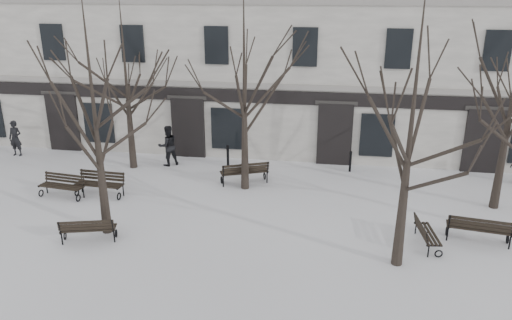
% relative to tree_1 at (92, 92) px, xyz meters
% --- Properties ---
extents(ground, '(100.00, 100.00, 0.00)m').
position_rel_tree_1_xyz_m(ground, '(4.07, 0.14, -4.85)').
color(ground, white).
rests_on(ground, ground).
extents(building, '(40.40, 10.20, 11.40)m').
position_rel_tree_1_xyz_m(building, '(4.07, 13.10, 0.66)').
color(building, silver).
rests_on(building, ground).
extents(tree_1, '(5.44, 5.44, 7.76)m').
position_rel_tree_1_xyz_m(tree_1, '(0.00, 0.00, 0.00)').
color(tree_1, black).
rests_on(tree_1, ground).
extents(tree_2, '(5.54, 5.54, 7.92)m').
position_rel_tree_1_xyz_m(tree_2, '(9.60, -0.57, 0.10)').
color(tree_2, black).
rests_on(tree_2, ground).
extents(tree_4, '(5.27, 5.27, 7.53)m').
position_rel_tree_1_xyz_m(tree_4, '(-1.56, 6.17, -0.15)').
color(tree_4, black).
rests_on(tree_4, ground).
extents(tree_5, '(5.55, 5.55, 7.93)m').
position_rel_tree_1_xyz_m(tree_5, '(3.99, 4.53, 0.11)').
color(tree_5, black).
rests_on(tree_5, ground).
extents(bench_0, '(1.88, 0.88, 0.91)m').
position_rel_tree_1_xyz_m(bench_0, '(-3.03, 2.53, -4.36)').
color(bench_0, black).
rests_on(bench_0, ground).
extents(bench_1, '(1.85, 1.06, 0.89)m').
position_rel_tree_1_xyz_m(bench_1, '(-0.28, -0.77, -4.37)').
color(bench_1, black).
rests_on(bench_1, ground).
extents(bench_2, '(2.06, 1.01, 1.00)m').
position_rel_tree_1_xyz_m(bench_2, '(12.34, 1.17, -4.31)').
color(bench_2, black).
rests_on(bench_2, ground).
extents(bench_3, '(1.97, 0.82, 0.97)m').
position_rel_tree_1_xyz_m(bench_3, '(-1.60, 2.89, -4.32)').
color(bench_3, black).
rests_on(bench_3, ground).
extents(bench_4, '(2.10, 1.44, 1.01)m').
position_rel_tree_1_xyz_m(bench_4, '(3.89, 5.00, -4.30)').
color(bench_4, black).
rests_on(bench_4, ground).
extents(bench_5, '(0.76, 1.67, 0.81)m').
position_rel_tree_1_xyz_m(bench_5, '(10.62, 0.76, -4.41)').
color(bench_5, black).
rests_on(bench_5, ground).
extents(bollard_a, '(0.14, 0.14, 1.07)m').
position_rel_tree_1_xyz_m(bollard_a, '(2.75, 6.90, -4.28)').
color(bollard_a, black).
rests_on(bollard_a, ground).
extents(bollard_b, '(0.13, 0.13, 0.98)m').
position_rel_tree_1_xyz_m(bollard_b, '(8.33, 7.18, -4.33)').
color(bollard_b, black).
rests_on(bollard_b, ground).
extents(pedestrian_a, '(0.64, 0.42, 1.76)m').
position_rel_tree_1_xyz_m(pedestrian_a, '(-7.87, 6.87, -4.85)').
color(pedestrian_a, black).
rests_on(pedestrian_a, ground).
extents(pedestrian_b, '(1.18, 1.14, 1.91)m').
position_rel_tree_1_xyz_m(pedestrian_b, '(-0.04, 6.71, -4.85)').
color(pedestrian_b, black).
rests_on(pedestrian_b, ground).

